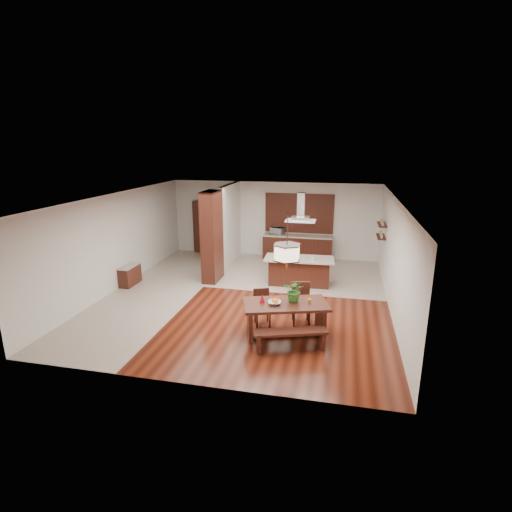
% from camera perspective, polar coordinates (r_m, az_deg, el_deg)
% --- Properties ---
extents(room_shell, '(9.00, 9.04, 2.92)m').
position_cam_1_polar(room_shell, '(11.11, -1.51, 4.12)').
color(room_shell, '#3E150B').
rests_on(room_shell, ground).
extents(tile_hallway, '(2.50, 9.00, 0.01)m').
position_cam_1_polar(tile_hallway, '(12.61, -13.70, -4.63)').
color(tile_hallway, '#BBAC9C').
rests_on(tile_hallway, ground).
extents(tile_kitchen, '(5.50, 4.00, 0.01)m').
position_cam_1_polar(tile_kitchen, '(13.82, 6.10, -2.44)').
color(tile_kitchen, '#BBAC9C').
rests_on(tile_kitchen, ground).
extents(soffit_band, '(8.00, 9.00, 0.02)m').
position_cam_1_polar(soffit_band, '(10.98, -1.55, 8.33)').
color(soffit_band, '#38180E').
rests_on(soffit_band, room_shell).
extents(partition_pier, '(0.45, 1.00, 2.90)m').
position_cam_1_polar(partition_pier, '(12.76, -6.31, 2.75)').
color(partition_pier, black).
rests_on(partition_pier, ground).
extents(partition_stub, '(0.18, 2.40, 2.90)m').
position_cam_1_polar(partition_stub, '(14.72, -3.71, 4.57)').
color(partition_stub, silver).
rests_on(partition_stub, ground).
extents(hallway_console, '(0.37, 0.88, 0.63)m').
position_cam_1_polar(hallway_console, '(13.16, -17.57, -2.63)').
color(hallway_console, black).
rests_on(hallway_console, ground).
extents(hallway_doorway, '(1.10, 0.20, 2.10)m').
position_cam_1_polar(hallway_doorway, '(16.21, -7.03, 4.09)').
color(hallway_doorway, black).
rests_on(hallway_doorway, ground).
extents(rear_counter, '(2.60, 0.62, 0.95)m').
position_cam_1_polar(rear_counter, '(15.34, 5.95, 1.24)').
color(rear_counter, black).
rests_on(rear_counter, ground).
extents(kitchen_window, '(2.60, 0.08, 1.50)m').
position_cam_1_polar(kitchen_window, '(15.32, 6.20, 6.10)').
color(kitchen_window, brown).
rests_on(kitchen_window, room_shell).
extents(shelf_lower, '(0.26, 0.90, 0.04)m').
position_cam_1_polar(shelf_lower, '(13.54, 17.42, 2.65)').
color(shelf_lower, black).
rests_on(shelf_lower, room_shell).
extents(shelf_upper, '(0.26, 0.90, 0.04)m').
position_cam_1_polar(shelf_upper, '(13.46, 17.55, 4.31)').
color(shelf_upper, black).
rests_on(shelf_upper, room_shell).
extents(dining_table, '(2.11, 1.48, 0.80)m').
position_cam_1_polar(dining_table, '(9.28, 4.25, -7.91)').
color(dining_table, black).
rests_on(dining_table, ground).
extents(dining_bench, '(1.61, 0.84, 0.45)m').
position_cam_1_polar(dining_bench, '(8.83, 4.91, -11.87)').
color(dining_bench, black).
rests_on(dining_bench, ground).
extents(dining_chair_left, '(0.51, 0.51, 0.89)m').
position_cam_1_polar(dining_chair_left, '(9.81, 0.92, -7.42)').
color(dining_chair_left, black).
rests_on(dining_chair_left, ground).
extents(dining_chair_right, '(0.53, 0.53, 1.02)m').
position_cam_1_polar(dining_chair_right, '(9.92, 6.46, -6.84)').
color(dining_chair_right, black).
rests_on(dining_chair_right, ground).
extents(pendant_lantern, '(0.64, 0.64, 1.31)m').
position_cam_1_polar(pendant_lantern, '(8.75, 4.47, 2.09)').
color(pendant_lantern, beige).
rests_on(pendant_lantern, room_shell).
extents(foliage_plant, '(0.53, 0.48, 0.53)m').
position_cam_1_polar(foliage_plant, '(9.21, 5.54, -4.94)').
color(foliage_plant, '#2D6A23').
rests_on(foliage_plant, dining_table).
extents(fruit_bowl, '(0.32, 0.32, 0.07)m').
position_cam_1_polar(fruit_bowl, '(9.10, 2.65, -6.69)').
color(fruit_bowl, '#BCB7A4').
rests_on(fruit_bowl, dining_table).
extents(napkin_cone, '(0.15, 0.15, 0.21)m').
position_cam_1_polar(napkin_cone, '(9.16, 0.87, -6.05)').
color(napkin_cone, '#A30B14').
rests_on(napkin_cone, dining_table).
extents(gold_ornament, '(0.09, 0.09, 0.10)m').
position_cam_1_polar(gold_ornament, '(9.22, 7.66, -6.41)').
color(gold_ornament, gold).
rests_on(gold_ornament, dining_table).
extents(kitchen_island, '(2.18, 1.03, 0.88)m').
position_cam_1_polar(kitchen_island, '(12.60, 6.18, -2.12)').
color(kitchen_island, black).
rests_on(kitchen_island, ground).
extents(range_hood, '(0.90, 0.55, 0.87)m').
position_cam_1_polar(range_hood, '(12.14, 6.46, 6.96)').
color(range_hood, silver).
rests_on(range_hood, room_shell).
extents(island_cup, '(0.13, 0.13, 0.09)m').
position_cam_1_polar(island_cup, '(12.34, 8.20, -0.27)').
color(island_cup, silver).
rests_on(island_cup, kitchen_island).
extents(microwave, '(0.57, 0.47, 0.27)m').
position_cam_1_polar(microwave, '(15.30, 3.03, 3.62)').
color(microwave, silver).
rests_on(microwave, rear_counter).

